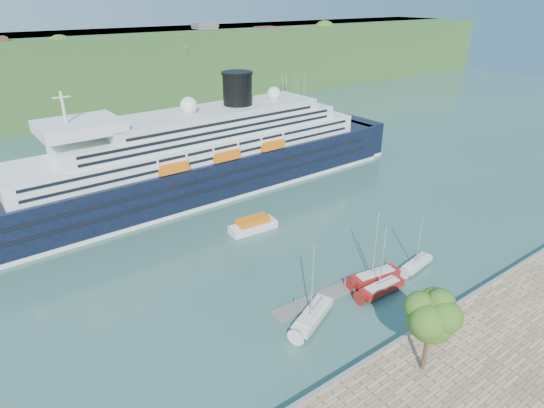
{
  "coord_description": "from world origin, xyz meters",
  "views": [
    {
      "loc": [
        -36.08,
        -23.65,
        36.12
      ],
      "look_at": [
        3.23,
        30.0,
        5.39
      ],
      "focal_mm": 30.0,
      "sensor_mm": 36.0,
      "label": 1
    }
  ],
  "objects": [
    {
      "name": "sailboat_white_near",
      "position": [
        -6.18,
        8.86,
        5.23
      ],
      "size": [
        8.32,
        5.33,
        10.46
      ],
      "primitive_type": null,
      "rotation": [
        0.0,
        0.0,
        0.42
      ],
      "color": "silver",
      "rests_on": "ground"
    },
    {
      "name": "far_hillside",
      "position": [
        0.0,
        145.0,
        12.0
      ],
      "size": [
        400.0,
        50.0,
        24.0
      ],
      "primitive_type": "cube",
      "color": "#305020",
      "rests_on": "ground"
    },
    {
      "name": "sailboat_white_far",
      "position": [
        13.84,
        9.01,
        4.22
      ],
      "size": [
        6.73,
        2.76,
        8.44
      ],
      "primitive_type": null,
      "rotation": [
        0.0,
        0.0,
        0.15
      ],
      "color": "silver",
      "rests_on": "ground"
    },
    {
      "name": "cruise_ship",
      "position": [
        0.6,
        52.16,
        11.42
      ],
      "size": [
        101.92,
        16.6,
        22.83
      ],
      "primitive_type": null,
      "rotation": [
        0.0,
        0.0,
        0.02
      ],
      "color": "black",
      "rests_on": "ground"
    },
    {
      "name": "ground",
      "position": [
        0.0,
        0.0,
        0.0
      ],
      "size": [
        400.0,
        400.0,
        0.0
      ],
      "primitive_type": "plane",
      "color": "#305651",
      "rests_on": "ground"
    },
    {
      "name": "tender_launch",
      "position": [
        1.32,
        32.76,
        1.14
      ],
      "size": [
        8.43,
        3.35,
        2.29
      ],
      "primitive_type": null,
      "rotation": [
        0.0,
        0.0,
        -0.06
      ],
      "color": "orange",
      "rests_on": "ground"
    },
    {
      "name": "floating_pontoon",
      "position": [
        -0.13,
        11.69,
        0.21
      ],
      "size": [
        18.83,
        3.2,
        0.42
      ],
      "primitive_type": null,
      "rotation": [
        0.0,
        0.0,
        -0.05
      ],
      "color": "slate",
      "rests_on": "ground"
    },
    {
      "name": "promenade_tree",
      "position": [
        -2.62,
        -4.22,
        6.11
      ],
      "size": [
        6.17,
        6.17,
        10.21
      ],
      "primitive_type": null,
      "color": "#366119",
      "rests_on": "promenade"
    },
    {
      "name": "sailboat_red",
      "position": [
        5.02,
        7.9,
        4.82
      ],
      "size": [
        7.53,
        2.29,
        9.65
      ],
      "primitive_type": null,
      "rotation": [
        0.0,
        0.0,
        -0.03
      ],
      "color": "maroon",
      "rests_on": "ground"
    },
    {
      "name": "sailboat_extra",
      "position": [
        6.24,
        10.18,
        5.14
      ],
      "size": [
        8.21,
        3.44,
        10.28
      ],
      "primitive_type": null,
      "rotation": [
        0.0,
        0.0,
        -0.16
      ],
      "color": "maroon",
      "rests_on": "ground"
    },
    {
      "name": "quay_coping",
      "position": [
        0.0,
        -0.2,
        1.15
      ],
      "size": [
        220.0,
        0.5,
        0.3
      ],
      "primitive_type": "cube",
      "color": "slate",
      "rests_on": "promenade"
    }
  ]
}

